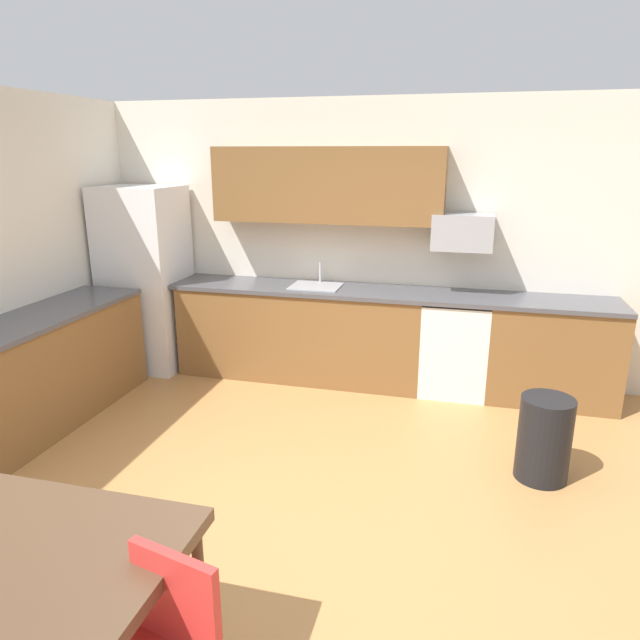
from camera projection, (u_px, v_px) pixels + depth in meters
ground_plane at (281, 515)px, 3.62m from camera, size 12.00×12.00×0.00m
wall_back at (361, 241)px, 5.70m from camera, size 5.80×0.10×2.70m
cabinet_run_back at (300, 333)px, 5.76m from camera, size 2.42×0.60×0.90m
cabinet_run_back_right at (552, 353)px, 5.19m from camera, size 1.13×0.60×0.90m
cabinet_run_left at (47, 370)px, 4.78m from camera, size 0.60×2.00×0.90m
countertop_back at (354, 291)px, 5.49m from camera, size 4.80×0.64×0.04m
countertop_left at (40, 316)px, 4.65m from camera, size 0.64×2.00×0.04m
upper_cabinets_back at (327, 185)px, 5.41m from camera, size 2.20×0.34×0.70m
refrigerator at (146, 279)px, 5.94m from camera, size 0.76×0.70×1.88m
oven_range at (454, 345)px, 5.39m from camera, size 0.60×0.60×0.91m
microwave at (462, 232)px, 5.19m from camera, size 0.54×0.36×0.32m
sink_basin at (316, 293)px, 5.59m from camera, size 0.48×0.40×0.14m
sink_faucet at (320, 273)px, 5.72m from camera, size 0.02×0.02×0.24m
trash_bin at (544, 439)px, 3.96m from camera, size 0.36×0.36×0.60m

